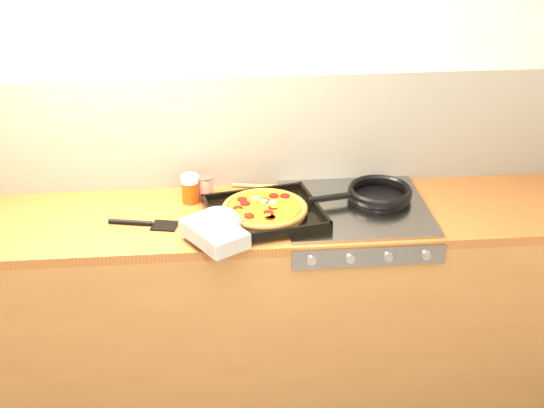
{
  "coord_description": "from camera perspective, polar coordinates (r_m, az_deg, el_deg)",
  "views": [
    {
      "loc": [
        -0.15,
        -1.68,
        2.35
      ],
      "look_at": [
        0.1,
        1.08,
        0.95
      ],
      "focal_mm": 50.0,
      "sensor_mm": 36.0,
      "label": 1
    }
  ],
  "objects": [
    {
      "name": "black_spatula",
      "position": [
        3.09,
        -9.57,
        -1.47
      ],
      "size": [
        0.29,
        0.11,
        0.02
      ],
      "color": "black",
      "rests_on": "counter_run"
    },
    {
      "name": "wooden_spoon",
      "position": [
        3.35,
        -0.02,
        1.3
      ],
      "size": [
        0.3,
        0.1,
        0.02
      ],
      "color": "#AC8349",
      "rests_on": "counter_run"
    },
    {
      "name": "pizza_on_tray",
      "position": [
        3.02,
        -1.64,
        -0.87
      ],
      "size": [
        0.6,
        0.6,
        0.08
      ],
      "color": "black",
      "rests_on": "stovetop"
    },
    {
      "name": "stovetop",
      "position": [
        3.19,
        6.23,
        -0.3
      ],
      "size": [
        0.6,
        0.56,
        0.02
      ],
      "primitive_type": "cube",
      "color": "gray",
      "rests_on": "counter_run"
    },
    {
      "name": "juice_glass",
      "position": [
        3.23,
        -6.18,
        1.17
      ],
      "size": [
        0.09,
        0.09,
        0.12
      ],
      "color": "#CD3D0C",
      "rests_on": "counter_run"
    },
    {
      "name": "frying_pan",
      "position": [
        3.25,
        8.01,
        0.78
      ],
      "size": [
        0.48,
        0.32,
        0.05
      ],
      "color": "black",
      "rests_on": "stovetop"
    },
    {
      "name": "counter_run",
      "position": [
        3.37,
        -1.73,
        -7.52
      ],
      "size": [
        3.2,
        0.62,
        0.9
      ],
      "color": "brown",
      "rests_on": "ground"
    },
    {
      "name": "room_shell",
      "position": [
        3.3,
        -2.23,
        5.43
      ],
      "size": [
        3.2,
        3.2,
        3.2
      ],
      "color": "white",
      "rests_on": "ground"
    },
    {
      "name": "tomato_can",
      "position": [
        3.26,
        -5.07,
        1.26
      ],
      "size": [
        0.08,
        0.08,
        0.1
      ],
      "color": "#A71F0D",
      "rests_on": "counter_run"
    }
  ]
}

